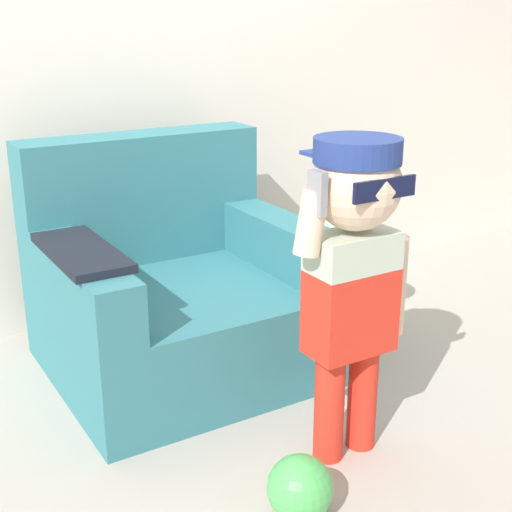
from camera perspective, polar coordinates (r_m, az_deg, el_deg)
name	(u,v)px	position (r m, az deg, el deg)	size (l,w,h in m)	color
ground_plane	(230,370)	(3.03, -2.08, -9.10)	(10.00, 10.00, 0.00)	#ADA89E
wall_back	(136,41)	(3.44, -9.54, 16.63)	(10.00, 0.05, 2.60)	silver
armchair	(175,290)	(2.99, -6.54, -2.72)	(1.07, 0.99, 0.93)	teal
person_child	(354,252)	(2.23, 7.81, 0.29)	(0.44, 0.33, 1.07)	red
side_table	(350,267)	(3.25, 7.51, -0.89)	(0.29, 0.29, 0.55)	white
toy_ball	(300,488)	(2.20, 3.54, -18.03)	(0.20, 0.20, 0.20)	#4CB256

